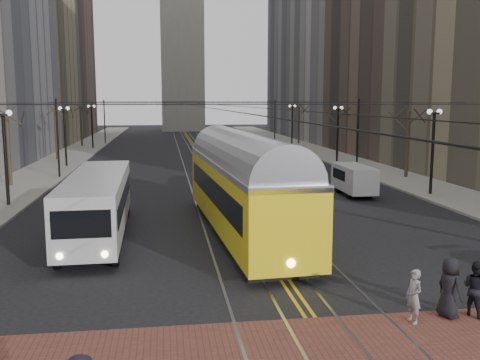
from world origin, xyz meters
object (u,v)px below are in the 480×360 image
object	(u,v)px
transit_bus	(98,206)
pedestrian_a	(449,288)
pedestrian_b	(414,296)
cargo_van	(354,181)
streetcar	(242,195)
pedestrian_c	(476,288)
rear_bus	(274,183)
sedan_grey	(281,180)
sedan_silver	(264,150)

from	to	relation	value
transit_bus	pedestrian_a	world-z (taller)	transit_bus
pedestrian_b	cargo_van	bearing A→B (deg)	153.24
cargo_van	streetcar	bearing A→B (deg)	-133.97
transit_bus	pedestrian_c	world-z (taller)	transit_bus
rear_bus	cargo_van	distance (m)	7.10
cargo_van	sedan_grey	size ratio (longest dim) A/B	1.16
cargo_van	pedestrian_a	world-z (taller)	cargo_van
streetcar	rear_bus	size ratio (longest dim) A/B	1.41
sedan_grey	sedan_silver	xyz separation A→B (m)	(2.91, 22.53, 0.08)
streetcar	cargo_van	xyz separation A→B (m)	(9.08, 9.31, -0.86)
transit_bus	rear_bus	distance (m)	11.32
rear_bus	sedan_grey	size ratio (longest dim) A/B	2.84
rear_bus	sedan_silver	xyz separation A→B (m)	(4.79, 28.93, -0.72)
sedan_grey	pedestrian_c	bearing A→B (deg)	-80.83
cargo_van	pedestrian_b	bearing A→B (deg)	-105.17
streetcar	rear_bus	distance (m)	6.66
sedan_silver	pedestrian_c	xyz separation A→B (m)	(-2.16, -46.03, 0.09)
streetcar	sedan_silver	world-z (taller)	streetcar
transit_bus	pedestrian_c	distance (m)	16.69
transit_bus	rear_bus	world-z (taller)	transit_bus
transit_bus	cargo_van	bearing A→B (deg)	28.70
sedan_silver	pedestrian_c	distance (m)	46.08
pedestrian_a	pedestrian_c	world-z (taller)	pedestrian_a
streetcar	rear_bus	xyz separation A→B (m)	(2.80, 6.02, -0.41)
pedestrian_a	pedestrian_b	bearing A→B (deg)	85.64
cargo_van	pedestrian_c	world-z (taller)	cargo_van
transit_bus	sedan_silver	bearing A→B (deg)	66.27
rear_bus	pedestrian_c	xyz separation A→B (m)	(2.64, -17.11, -0.63)
transit_bus	cargo_van	world-z (taller)	transit_bus
streetcar	pedestrian_a	distance (m)	12.04
sedan_grey	pedestrian_c	size ratio (longest dim) A/B	2.37
sedan_silver	cargo_van	bearing A→B (deg)	-82.91
rear_bus	pedestrian_a	distance (m)	17.21
rear_bus	pedestrian_a	size ratio (longest dim) A/B	6.26
transit_bus	pedestrian_a	xyz separation A→B (m)	(11.47, -11.25, -0.57)
sedan_grey	rear_bus	bearing A→B (deg)	-99.05
pedestrian_b	streetcar	bearing A→B (deg)	-174.72
rear_bus	pedestrian_b	world-z (taller)	rear_bus
sedan_grey	cargo_van	bearing A→B (deg)	-27.88
sedan_grey	pedestrian_a	bearing A→B (deg)	-82.89
cargo_van	rear_bus	bearing A→B (deg)	-152.02
rear_bus	sedan_silver	bearing A→B (deg)	86.91
sedan_silver	pedestrian_b	xyz separation A→B (m)	(-4.23, -46.26, 0.04)
transit_bus	pedestrian_c	bearing A→B (deg)	-43.55
streetcar	pedestrian_c	xyz separation A→B (m)	(5.44, -11.08, -1.03)
pedestrian_a	pedestrian_b	size ratio (longest dim) A/B	1.14
rear_bus	pedestrian_b	size ratio (longest dim) A/B	7.16
rear_bus	pedestrian_b	bearing A→B (deg)	-81.82
sedan_grey	pedestrian_c	distance (m)	23.51
pedestrian_c	sedan_silver	bearing A→B (deg)	-27.30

